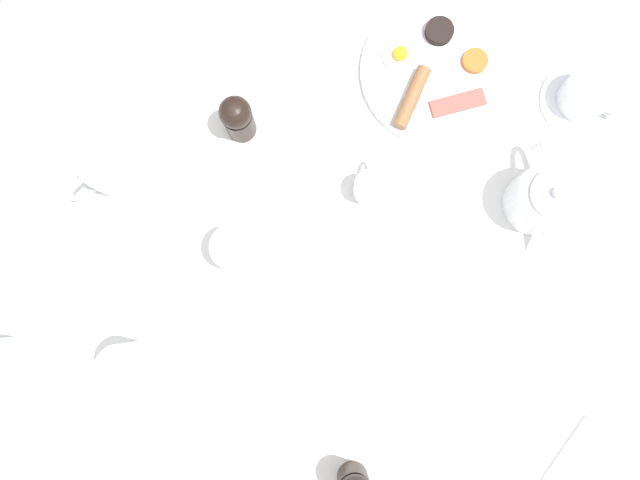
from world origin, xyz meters
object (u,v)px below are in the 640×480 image
at_px(teapot_near, 116,163).
at_px(teacup_with_saucer_right, 5,363).
at_px(teapot_far, 544,198).
at_px(spoon_for_tea, 232,376).
at_px(fork_spare, 88,435).
at_px(teacup_with_saucer_left, 585,96).
at_px(knife_by_plate, 473,346).
at_px(water_glass_tall, 128,366).
at_px(pepper_grinder, 238,118).
at_px(fork_by_plate, 328,293).
at_px(breakfast_plate, 434,72).
at_px(water_glass_short, 236,249).
at_px(napkin_folded, 586,470).
at_px(creamer_jug, 369,187).

relative_size(teapot_near, teacup_with_saucer_right, 1.11).
bearing_deg(teapot_near, teapot_far, -43.73).
relative_size(teapot_near, teapot_far, 0.77).
relative_size(spoon_for_tea, fork_spare, 0.95).
xyz_separation_m(teacup_with_saucer_left, knife_by_plate, (-0.45, 0.16, -0.03)).
height_order(water_glass_tall, pepper_grinder, pepper_grinder).
bearing_deg(water_glass_tall, spoon_for_tea, -92.45).
bearing_deg(teacup_with_saucer_right, knife_by_plate, -82.79).
height_order(teapot_far, teacup_with_saucer_left, teapot_far).
bearing_deg(pepper_grinder, fork_by_plate, -147.21).
xyz_separation_m(teapot_far, fork_by_plate, (-0.19, 0.34, -0.05)).
xyz_separation_m(breakfast_plate, fork_spare, (-0.68, 0.53, -0.01)).
bearing_deg(fork_by_plate, water_glass_short, 70.09).
xyz_separation_m(fork_by_plate, fork_spare, (-0.27, 0.38, 0.00)).
distance_m(breakfast_plate, spoon_for_tea, 0.63).
relative_size(teacup_with_saucer_left, napkin_folded, 0.79).
relative_size(teapot_far, creamer_jug, 2.59).
xyz_separation_m(teacup_with_saucer_left, napkin_folded, (-0.63, -0.04, -0.02)).
bearing_deg(creamer_jug, fork_spare, 136.74).
xyz_separation_m(teacup_with_saucer_left, creamer_jug, (-0.19, 0.36, 0.00)).
height_order(water_glass_tall, creamer_jug, water_glass_tall).
bearing_deg(teacup_with_saucer_left, knife_by_plate, 160.39).
relative_size(teacup_with_saucer_right, creamer_jug, 1.81).
height_order(water_glass_tall, water_glass_short, water_glass_tall).
bearing_deg(creamer_jug, teapot_far, -89.23).
bearing_deg(water_glass_tall, knife_by_plate, -81.88).
distance_m(teapot_near, napkin_folded, 0.93).
distance_m(pepper_grinder, napkin_folded, 0.82).
bearing_deg(teapot_far, spoon_for_tea, -65.04).
bearing_deg(fork_spare, creamer_jug, -43.26).
bearing_deg(knife_by_plate, creamer_jug, 38.63).
xyz_separation_m(breakfast_plate, fork_by_plate, (-0.41, 0.15, -0.01)).
distance_m(breakfast_plate, creamer_jug, 0.24).
bearing_deg(water_glass_short, napkin_folded, -116.73).
bearing_deg(knife_by_plate, fork_spare, 108.06).
height_order(teacup_with_saucer_right, fork_spare, teacup_with_saucer_right).
xyz_separation_m(teacup_with_saucer_right, creamer_jug, (0.35, -0.57, 0.00)).
bearing_deg(teacup_with_saucer_right, fork_spare, -127.12).
bearing_deg(teapot_near, teacup_with_saucer_right, -157.08).
distance_m(creamer_jug, napkin_folded, 0.59).
distance_m(water_glass_tall, fork_by_plate, 0.35).
bearing_deg(breakfast_plate, knife_by_plate, -167.79).
xyz_separation_m(water_glass_tall, spoon_for_tea, (-0.01, -0.16, -0.05)).
bearing_deg(breakfast_plate, napkin_folded, -155.31).
height_order(water_glass_short, knife_by_plate, water_glass_short).
bearing_deg(knife_by_plate, water_glass_short, 73.29).
bearing_deg(pepper_grinder, spoon_for_tea, -176.13).
height_order(teapot_far, spoon_for_tea, teapot_far).
height_order(napkin_folded, knife_by_plate, napkin_folded).
relative_size(napkin_folded, knife_by_plate, 1.08).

